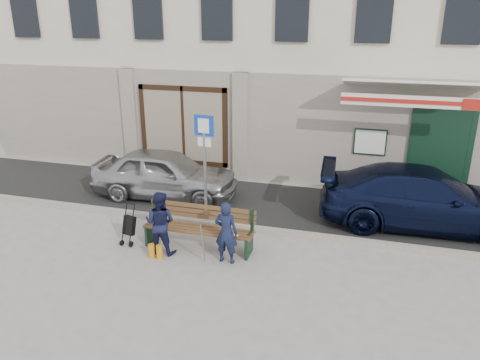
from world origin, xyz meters
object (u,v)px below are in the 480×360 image
at_px(car_silver, 165,174).
at_px(car_navy, 424,198).
at_px(man, 226,233).
at_px(stroller, 129,226).
at_px(parking_sign, 205,152).
at_px(bench, 197,228).
at_px(woman, 160,223).

bearing_deg(car_silver, car_navy, -93.04).
bearing_deg(man, stroller, -2.58).
height_order(parking_sign, man, parking_sign).
height_order(bench, woman, woman).
distance_m(car_navy, stroller, 6.83).
relative_size(bench, woman, 1.76).
bearing_deg(stroller, man, 7.11).
relative_size(man, woman, 0.97).
bearing_deg(bench, car_navy, 27.93).
xyz_separation_m(car_silver, car_navy, (6.64, -0.03, 0.03)).
relative_size(car_silver, stroller, 4.37).
xyz_separation_m(car_silver, woman, (1.23, -2.94, 0.01)).
bearing_deg(bench, parking_sign, 101.58).
bearing_deg(man, car_silver, -45.12).
bearing_deg(car_navy, woman, 114.74).
bearing_deg(woman, bench, -148.60).
relative_size(car_silver, bench, 1.64).
height_order(car_silver, man, car_silver).
distance_m(car_navy, man, 4.92).
distance_m(woman, stroller, 0.92).
distance_m(car_navy, bench, 5.39).
xyz_separation_m(man, stroller, (-2.30, 0.21, -0.26)).
distance_m(car_silver, stroller, 2.78).
distance_m(man, stroller, 2.32).
height_order(car_navy, bench, car_navy).
height_order(parking_sign, woman, parking_sign).
height_order(woman, stroller, woman).
bearing_deg(car_navy, parking_sign, 99.28).
bearing_deg(woman, parking_sign, -101.63).
bearing_deg(car_navy, car_silver, 86.18).
height_order(bench, stroller, bench).
bearing_deg(woman, man, 179.76).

